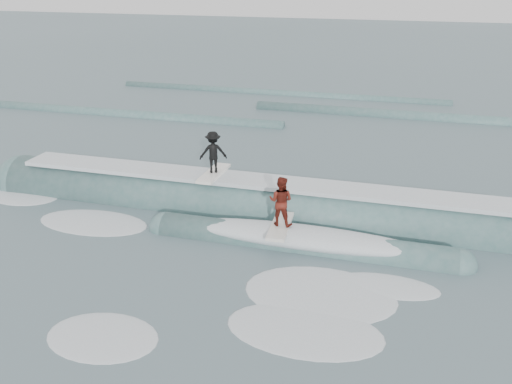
# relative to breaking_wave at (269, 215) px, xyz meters

# --- Properties ---
(ground) EXTENTS (160.00, 160.00, 0.00)m
(ground) POSITION_rel_breaking_wave_xyz_m (-0.28, -2.86, -0.04)
(ground) COLOR #425C60
(ground) RESTS_ON ground
(breaking_wave) EXTENTS (21.48, 3.87, 2.18)m
(breaking_wave) POSITION_rel_breaking_wave_xyz_m (0.00, 0.00, 0.00)
(breaking_wave) COLOR #3C6564
(breaking_wave) RESTS_ON ground
(surfer_black) EXTENTS (1.07, 2.01, 1.55)m
(surfer_black) POSITION_rel_breaking_wave_xyz_m (-2.09, 0.34, 1.84)
(surfer_black) COLOR white
(surfer_black) RESTS_ON ground
(surfer_red) EXTENTS (0.77, 2.04, 1.63)m
(surfer_red) POSITION_rel_breaking_wave_xyz_m (0.84, -1.86, 1.23)
(surfer_red) COLOR silver
(surfer_red) RESTS_ON ground
(whitewater) EXTENTS (15.58, 8.42, 0.10)m
(whitewater) POSITION_rel_breaking_wave_xyz_m (-0.64, -4.16, -0.04)
(whitewater) COLOR white
(whitewater) RESTS_ON ground
(far_swells) EXTENTS (41.46, 8.65, 0.80)m
(far_swells) POSITION_rel_breaking_wave_xyz_m (-2.76, 14.80, -0.04)
(far_swells) COLOR #3C6564
(far_swells) RESTS_ON ground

